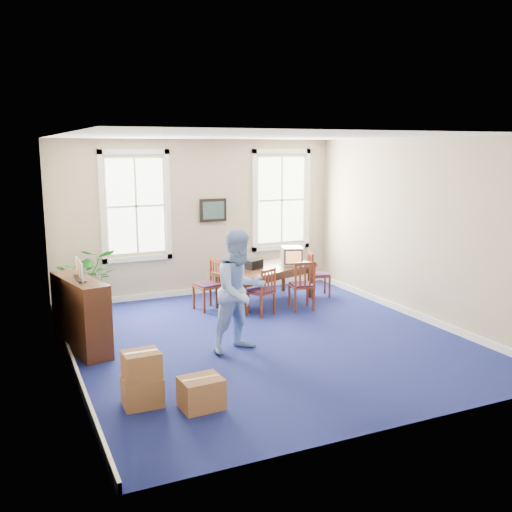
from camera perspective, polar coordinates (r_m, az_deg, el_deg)
name	(u,v)px	position (r m, az deg, el deg)	size (l,w,h in m)	color
floor	(266,339)	(9.27, 0.98, -8.30)	(6.50, 6.50, 0.00)	navy
ceiling	(266,136)	(8.76, 1.05, 11.89)	(6.50, 6.50, 0.00)	white
wall_back	(199,218)	(11.86, -5.74, 3.82)	(6.50, 6.50, 0.00)	tan
wall_front	(399,287)	(6.15, 14.10, -3.02)	(6.50, 6.50, 0.00)	tan
wall_left	(64,256)	(8.07, -18.61, 0.00)	(6.50, 6.50, 0.00)	tan
wall_right	(419,230)	(10.50, 15.99, 2.54)	(6.50, 6.50, 0.00)	tan
baseboard_back	(201,290)	(12.12, -5.56, -3.44)	(6.00, 0.04, 0.12)	white
baseboard_left	(74,364)	(8.49, -17.77, -10.25)	(0.04, 6.50, 0.12)	white
baseboard_right	(413,314)	(10.80, 15.44, -5.57)	(0.04, 6.50, 0.12)	white
window_left	(136,206)	(11.46, -11.93, 4.91)	(1.40, 0.12, 2.20)	white
window_right	(281,200)	(12.54, 2.54, 5.62)	(1.40, 0.12, 2.20)	white
wall_picture	(213,210)	(11.90, -4.31, 4.59)	(0.58, 0.06, 0.48)	black
conference_table	(265,285)	(11.29, 0.95, -2.93)	(2.07, 0.94, 0.71)	#452312
crt_tv	(292,256)	(11.48, 3.62, 0.02)	(0.40, 0.43, 0.36)	#B7B7BC
game_console	(305,263)	(11.61, 4.95, -0.69)	(0.14, 0.18, 0.04)	white
equipment_bag	(254,264)	(11.14, -0.24, -0.80)	(0.34, 0.22, 0.17)	black
chair_near_left	(261,291)	(10.47, 0.51, -3.54)	(0.39, 0.39, 0.88)	maroon
chair_near_right	(302,285)	(10.84, 4.58, -2.89)	(0.43, 0.43, 0.95)	maroon
chair_end_left	(207,285)	(10.81, -4.93, -2.90)	(0.43, 0.43, 0.96)	maroon
chair_end_right	(319,274)	(11.82, 6.32, -1.83)	(0.41, 0.41, 0.92)	maroon
man	(240,291)	(8.52, -1.60, -3.51)	(0.91, 0.70, 1.86)	#8AB0EE
credenza	(81,314)	(9.04, -17.11, -5.57)	(0.41, 1.43, 1.12)	#452312
brochure_rack	(80,268)	(8.87, -17.24, -1.14)	(0.12, 0.67, 0.30)	#99999E
potted_plant	(90,280)	(10.93, -16.26, -2.33)	(1.13, 0.98, 1.26)	#135213
cardboard_boxes	(155,372)	(7.16, -10.10, -11.38)	(1.23, 1.23, 0.70)	#966339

